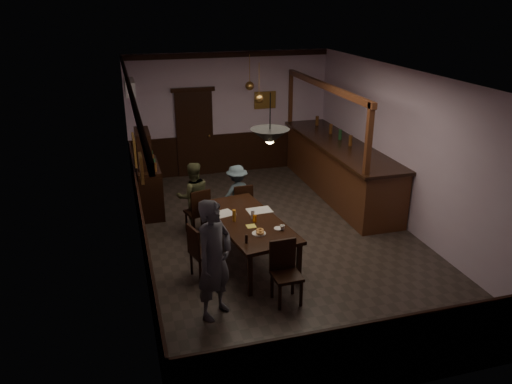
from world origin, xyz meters
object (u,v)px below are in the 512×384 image
object	(u,v)px
person_standing	(214,260)
soda_can	(255,219)
pendant_iron	(270,137)
chair_near	(285,269)
coffee_cup	(282,227)
bar_counter	(338,166)
sideboard	(148,180)
pendant_brass_mid	(259,98)
person_seated_right	(237,193)
pendant_brass_far	(250,86)
chair_far_right	(242,203)
chair_far_left	(199,210)
dining_table	(248,223)
chair_side	(200,250)
person_seated_left	(193,196)

from	to	relation	value
person_standing	soda_can	xyz separation A→B (m)	(0.93, 1.28, -0.07)
pendant_iron	chair_near	bearing A→B (deg)	-80.14
coffee_cup	bar_counter	size ratio (longest dim) A/B	0.02
sideboard	bar_counter	size ratio (longest dim) A/B	0.38
sideboard	pendant_brass_mid	xyz separation A→B (m)	(2.31, -0.24, 1.61)
person_seated_right	pendant_brass_far	bearing A→B (deg)	-127.16
soda_can	chair_far_right	bearing A→B (deg)	83.92
person_seated_right	soda_can	distance (m)	1.73
chair_far_left	chair_far_right	size ratio (longest dim) A/B	1.05
dining_table	chair_side	distance (m)	0.97
person_standing	person_seated_left	xyz separation A→B (m)	(0.16, 2.86, -0.20)
sideboard	pendant_iron	bearing A→B (deg)	-65.03
pendant_iron	sideboard	bearing A→B (deg)	114.97
coffee_cup	pendant_brass_far	size ratio (longest dim) A/B	0.10
person_seated_left	person_seated_right	distance (m)	0.90
chair_far_left	chair_near	bearing A→B (deg)	92.04
dining_table	coffee_cup	world-z (taller)	coffee_cup
person_standing	soda_can	size ratio (longest dim) A/B	14.59
coffee_cup	bar_counter	bearing A→B (deg)	43.15
chair_far_left	pendant_brass_mid	distance (m)	2.60
chair_far_right	pendant_brass_far	xyz separation A→B (m)	(0.83, 2.46, 1.82)
chair_near	person_seated_right	world-z (taller)	person_seated_right
dining_table	person_standing	distance (m)	1.64
person_seated_left	pendant_iron	bearing A→B (deg)	107.69
coffee_cup	pendant_iron	bearing A→B (deg)	-149.02
dining_table	person_seated_left	distance (m)	1.61
coffee_cup	pendant_brass_far	distance (m)	4.63
person_standing	bar_counter	world-z (taller)	bar_counter
chair_near	bar_counter	world-z (taller)	bar_counter
pendant_brass_mid	pendant_brass_far	distance (m)	1.47
pendant_brass_mid	sideboard	bearing A→B (deg)	174.09
chair_near	chair_side	bearing A→B (deg)	136.86
chair_far_left	person_seated_left	size ratio (longest dim) A/B	0.68
chair_far_right	coffee_cup	size ratio (longest dim) A/B	10.92
person_seated_right	coffee_cup	world-z (taller)	person_seated_right
sideboard	pendant_brass_mid	bearing A→B (deg)	-5.91
chair_far_right	bar_counter	distance (m)	2.76
chair_near	person_seated_right	distance (m)	2.91
bar_counter	pendant_iron	size ratio (longest dim) A/B	6.15
person_seated_right	sideboard	world-z (taller)	sideboard
pendant_brass_mid	soda_can	bearing A→B (deg)	-107.70
person_seated_right	pendant_brass_mid	size ratio (longest dim) A/B	1.44
chair_side	chair_far_left	bearing A→B (deg)	-26.00
soda_can	pendant_iron	distance (m)	1.71
person_standing	dining_table	bearing A→B (deg)	19.71
soda_can	pendant_brass_mid	bearing A→B (deg)	72.30
bar_counter	pendant_brass_mid	size ratio (longest dim) A/B	5.55
dining_table	soda_can	bearing A→B (deg)	-52.27
chair_far_left	chair_near	world-z (taller)	chair_near
dining_table	pendant_brass_mid	xyz separation A→B (m)	(0.87, 2.33, 1.61)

